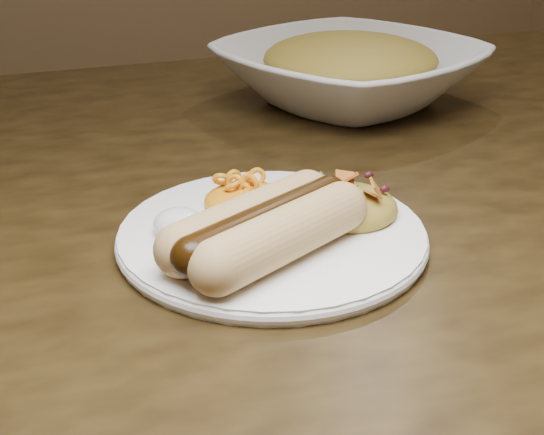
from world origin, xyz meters
name	(u,v)px	position (x,y,z in m)	size (l,w,h in m)	color
table	(157,257)	(0.00, 0.00, 0.66)	(1.60, 0.90, 0.75)	#372811
plate	(272,236)	(0.06, -0.18, 0.76)	(0.25, 0.25, 0.01)	white
hotdog	(266,226)	(0.05, -0.21, 0.78)	(0.15, 0.13, 0.04)	tan
mac_and_cheese	(246,189)	(0.06, -0.12, 0.78)	(0.07, 0.07, 0.03)	gold
sour_cream	(178,219)	(-0.01, -0.16, 0.78)	(0.04, 0.04, 0.02)	white
taco_salad	(348,198)	(0.13, -0.17, 0.78)	(0.09, 0.08, 0.04)	orange
serving_bowl	(350,74)	(0.29, 0.16, 0.79)	(0.31, 0.31, 0.08)	white
bowl_filling	(350,64)	(0.29, 0.16, 0.80)	(0.22, 0.22, 0.05)	orange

